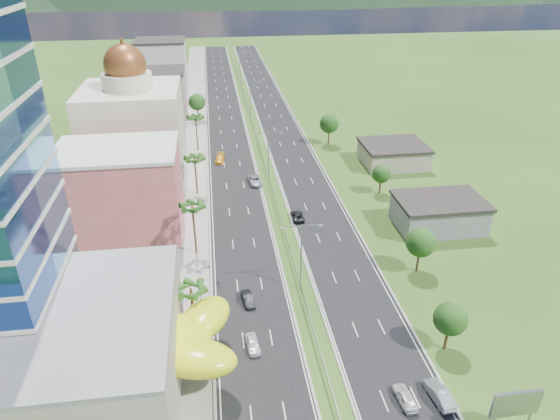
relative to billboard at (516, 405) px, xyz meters
name	(u,v)px	position (x,y,z in m)	size (l,w,h in m)	color
ground	(314,334)	(-17.00, 18.00, -4.42)	(500.00, 500.00, 0.00)	#2D5119
road_left	(226,125)	(-24.50, 108.00, -4.40)	(11.00, 260.00, 0.04)	black
road_right	(278,122)	(-9.50, 108.00, -4.40)	(11.00, 260.00, 0.04)	black
sidewalk_left	(193,126)	(-34.00, 108.00, -4.36)	(7.00, 260.00, 0.12)	gray
median_guardrail	(259,143)	(-17.00, 89.99, -3.80)	(0.10, 216.06, 0.76)	gray
streetlight_median_b	(301,250)	(-17.00, 28.00, 2.33)	(6.04, 0.25, 11.00)	gray
streetlight_median_c	(268,151)	(-17.00, 68.00, 2.33)	(6.04, 0.25, 11.00)	gray
streetlight_median_d	(250,96)	(-17.00, 113.00, 2.33)	(6.04, 0.25, 11.00)	gray
streetlight_median_e	(240,65)	(-17.00, 158.00, 2.33)	(6.04, 0.25, 11.00)	gray
mall_podium	(37,360)	(-49.00, 12.00, 1.08)	(30.00, 24.00, 11.00)	#A19484
lime_canopy	(152,340)	(-37.00, 14.00, 0.57)	(18.00, 15.00, 7.40)	#D1DF15
pink_shophouse	(121,192)	(-45.00, 50.00, 3.08)	(20.00, 15.00, 15.00)	#CB5363
domed_building	(134,129)	(-45.00, 73.00, 6.93)	(20.00, 20.00, 28.70)	beige
midrise_grey	(151,110)	(-44.00, 98.00, 3.58)	(16.00, 15.00, 16.00)	slate
midrise_beige	(158,94)	(-44.00, 120.00, 2.08)	(16.00, 15.00, 13.00)	#A19484
midrise_white	(163,69)	(-44.00, 143.00, 4.58)	(16.00, 15.00, 18.00)	silver
billboard	(516,405)	(0.00, 0.00, 0.00)	(5.20, 0.35, 6.20)	gray
shed_near	(439,215)	(11.00, 43.00, -1.92)	(15.00, 10.00, 5.00)	slate
shed_far	(393,155)	(13.00, 73.00, -2.22)	(14.00, 12.00, 4.40)	#A19484
palm_tree_b	(191,291)	(-32.50, 20.00, 2.64)	(3.60, 3.60, 8.10)	#47301C
palm_tree_c	(192,208)	(-32.50, 40.00, 4.08)	(3.60, 3.60, 9.60)	#47301C
palm_tree_d	(195,160)	(-32.50, 63.00, 3.12)	(3.60, 3.60, 8.60)	#47301C
palm_tree_e	(196,119)	(-32.50, 88.00, 3.89)	(3.60, 3.60, 9.40)	#47301C
leafy_tree_lfar	(197,102)	(-32.50, 113.00, 1.16)	(4.90, 4.90, 8.05)	#47301C
leafy_tree_ra	(450,319)	(-1.00, 13.00, 0.35)	(4.20, 4.20, 6.90)	#47301C
leafy_tree_rb	(421,243)	(2.00, 30.00, 0.76)	(4.55, 4.55, 7.47)	#47301C
leafy_tree_rc	(381,174)	(5.00, 58.00, -0.05)	(3.85, 3.85, 6.33)	#47301C
leafy_tree_rd	(329,124)	(1.00, 88.00, 1.16)	(4.90, 4.90, 8.05)	#47301C
mountain_ridge	(281,2)	(43.00, 468.00, -4.42)	(860.00, 140.00, 90.00)	black
car_white_near_left	(253,344)	(-25.19, 16.42, -3.72)	(1.57, 3.90, 1.33)	white
car_dark_left	(248,299)	(-25.06, 25.69, -3.73)	(1.38, 3.97, 1.31)	black
car_silver_mid_left	(255,180)	(-20.20, 66.28, -3.63)	(2.51, 5.44, 1.51)	#9A9CA1
car_yellow_far_left	(220,158)	(-27.23, 80.13, -3.62)	(2.12, 5.21, 1.51)	orange
car_white_near_right	(405,397)	(-9.09, 5.60, -3.66)	(1.70, 4.22, 1.44)	silver
car_silver_right	(439,394)	(-5.17, 5.42, -3.58)	(1.70, 4.87, 1.61)	#A5A8AC
car_dark_far_right	(297,216)	(-13.80, 49.30, -3.72)	(2.18, 4.73, 1.32)	black
motorcycle	(219,282)	(-29.03, 30.47, -3.83)	(0.52, 1.72, 1.10)	black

